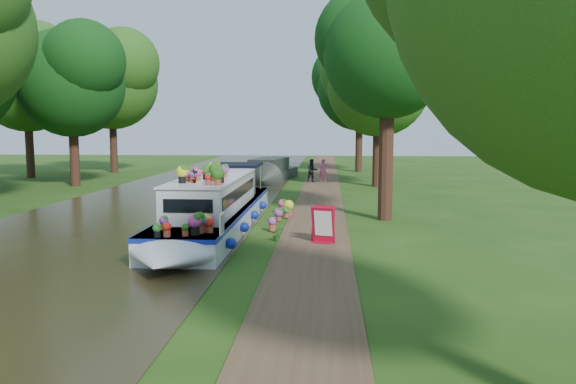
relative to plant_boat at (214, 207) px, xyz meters
The scene contains 15 objects.
ground 2.41m from the plant_boat, ahead, with size 100.00×100.00×0.00m, color #1F3F0F.
canal_water 3.85m from the plant_boat, behind, with size 10.00×100.00×0.02m, color black.
towpath 3.55m from the plant_boat, ahead, with size 2.20×100.00×0.03m, color #4C3523.
plant_boat is the anchor object (origin of this frame).
tree_near_overhang 8.82m from the plant_boat, 25.63° to the left, with size 5.52×5.28×8.99m.
tree_near_mid 17.29m from the plant_boat, 65.70° to the left, with size 6.90×6.60×9.40m.
tree_near_far 27.37m from the plant_boat, 76.48° to the left, with size 7.59×7.26×10.30m.
tree_far_c 18.78m from the plant_boat, 129.00° to the left, with size 7.13×6.82×9.59m.
tree_far_d 27.90m from the plant_boat, 118.09° to the left, with size 8.05×7.70×10.85m.
tree_far_h 26.05m from the plant_boat, 131.55° to the left, with size 7.82×7.48×10.49m.
second_boat 17.86m from the plant_boat, 89.94° to the left, with size 3.32×7.91×1.47m.
sandwich_board 4.12m from the plant_boat, 24.68° to the right, with size 0.75×0.73×1.12m.
pedestrian_pink 17.35m from the plant_boat, 78.13° to the left, with size 0.54×0.36×1.48m, color #E35D8F.
pedestrian_dark 17.01m from the plant_boat, 80.35° to the left, with size 0.72×0.56×1.48m, color black.
verge_plant 2.79m from the plant_boat, 32.08° to the right, with size 0.38×0.33×0.43m, color #275E1C.
Camera 1 is at (1.63, -18.44, 3.57)m, focal length 35.00 mm.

